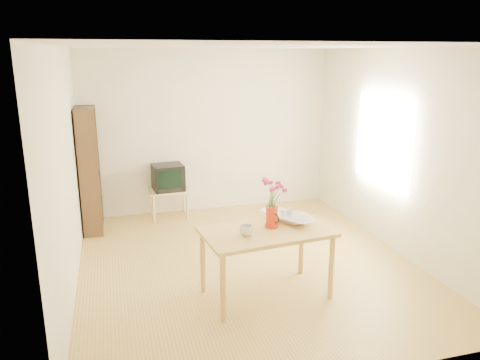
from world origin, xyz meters
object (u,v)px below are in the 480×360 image
object	(u,v)px
table	(267,238)
mug	(246,230)
pitcher	(272,218)
bowl	(287,203)
television	(168,177)

from	to	relation	value
table	mug	size ratio (longest dim) A/B	10.75
pitcher	bowl	bearing A→B (deg)	17.02
table	television	world-z (taller)	television
bowl	mug	bearing A→B (deg)	-151.24
mug	television	size ratio (longest dim) A/B	0.27
pitcher	mug	distance (m)	0.37
table	pitcher	bearing A→B (deg)	37.92
table	bowl	size ratio (longest dim) A/B	3.26
table	bowl	world-z (taller)	bowl
table	mug	bearing A→B (deg)	-168.16
bowl	television	xyz separation A→B (m)	(-0.98, 2.56, -0.29)
television	mug	bearing A→B (deg)	-85.70
table	mug	xyz separation A→B (m)	(-0.24, -0.08, 0.14)
bowl	table	bearing A→B (deg)	-144.04
mug	television	distance (m)	2.90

